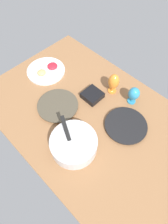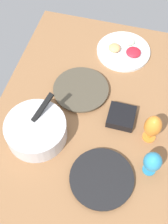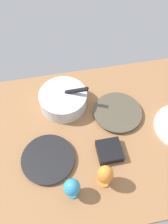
% 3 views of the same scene
% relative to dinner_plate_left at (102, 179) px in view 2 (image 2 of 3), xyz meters
% --- Properties ---
extents(ground_plane, '(1.60, 1.04, 0.04)m').
position_rel_dinner_plate_left_xyz_m(ground_plane, '(0.23, 0.11, -0.03)').
color(ground_plane, '#8C603D').
extents(dinner_plate_left, '(0.29, 0.29, 0.02)m').
position_rel_dinner_plate_left_xyz_m(dinner_plate_left, '(0.00, 0.00, 0.00)').
color(dinner_plate_left, '#4C4C51').
rests_on(dinner_plate_left, ground_plane).
extents(dinner_plate_right, '(0.30, 0.30, 0.03)m').
position_rel_dinner_plate_left_xyz_m(dinner_plate_right, '(0.45, 0.22, 0.00)').
color(dinner_plate_right, beige).
rests_on(dinner_plate_right, ground_plane).
extents(mixing_bowl, '(0.30, 0.29, 0.18)m').
position_rel_dinner_plate_left_xyz_m(mixing_bowl, '(0.14, 0.36, 0.04)').
color(mixing_bowl, silver).
rests_on(mixing_bowl, ground_plane).
extents(fruit_platter, '(0.32, 0.32, 0.05)m').
position_rel_dinner_plate_left_xyz_m(fruit_platter, '(0.80, 0.05, 0.00)').
color(fruit_platter, silver).
rests_on(fruit_platter, ground_plane).
extents(hurricane_glass_orange, '(0.08, 0.08, 0.18)m').
position_rel_dinner_plate_left_xyz_m(hurricane_glass_orange, '(0.27, -0.17, 0.09)').
color(hurricane_glass_orange, orange).
rests_on(hurricane_glass_orange, ground_plane).
extents(hurricane_glass_blue, '(0.08, 0.08, 0.14)m').
position_rel_dinner_plate_left_xyz_m(hurricane_glass_blue, '(0.10, -0.20, 0.08)').
color(hurricane_glass_blue, teal).
rests_on(hurricane_glass_blue, ground_plane).
extents(square_bowl_black, '(0.13, 0.13, 0.05)m').
position_rel_dinner_plate_left_xyz_m(square_bowl_black, '(0.34, -0.02, 0.01)').
color(square_bowl_black, black).
rests_on(square_bowl_black, ground_plane).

